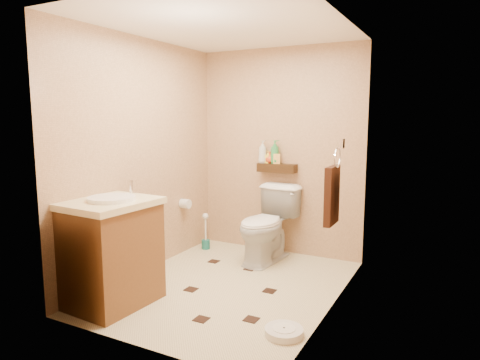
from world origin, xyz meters
The scene contains 19 objects.
ground centered at (0.00, 0.00, 0.00)m, with size 2.50×2.50×0.00m, color beige.
wall_back centered at (0.00, 1.25, 1.20)m, with size 2.00×0.04×2.40m, color tan.
wall_front centered at (0.00, -1.25, 1.20)m, with size 2.00×0.04×2.40m, color tan.
wall_left centered at (-1.00, 0.00, 1.20)m, with size 0.04×2.50×2.40m, color tan.
wall_right centered at (1.00, 0.00, 1.20)m, with size 0.04×2.50×2.40m, color tan.
ceiling centered at (0.00, 0.00, 2.40)m, with size 2.00×2.50×0.02m, color white.
wall_shelf centered at (0.00, 1.17, 1.02)m, with size 0.46×0.14×0.10m, color #35200E.
floor_accents centered at (0.04, -0.06, 0.00)m, with size 1.10×1.35×0.01m.
toilet centered at (0.03, 0.83, 0.42)m, with size 0.47×0.83×0.84m, color white.
vanity centered at (-0.70, -0.79, 0.47)m, with size 0.66×0.78×1.06m.
bathroom_scale centered at (0.82, -0.63, 0.03)m, with size 0.36×0.36×0.06m.
toilet_brush centered at (-0.82, 0.90, 0.16)m, with size 0.10×0.10×0.45m.
towel_ring centered at (0.91, 0.25, 0.95)m, with size 0.12×0.30×0.76m.
toilet_paper centered at (-0.94, 0.65, 0.60)m, with size 0.12×0.11×0.12m.
bottle_a centered at (-0.18, 1.17, 1.20)m, with size 0.10×0.10×0.27m, color beige.
bottle_b centered at (-0.11, 1.17, 1.14)m, with size 0.07×0.07×0.15m, color yellow.
bottle_c centered at (-0.09, 1.17, 1.14)m, with size 0.11×0.11×0.14m, color #C23B16.
bottle_d centered at (-0.03, 1.17, 1.21)m, with size 0.11×0.11×0.27m, color #2B8240.
bottle_e centered at (-0.01, 1.17, 1.16)m, with size 0.08×0.08×0.18m, color #FABB53.
Camera 1 is at (1.90, -3.42, 1.60)m, focal length 32.00 mm.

